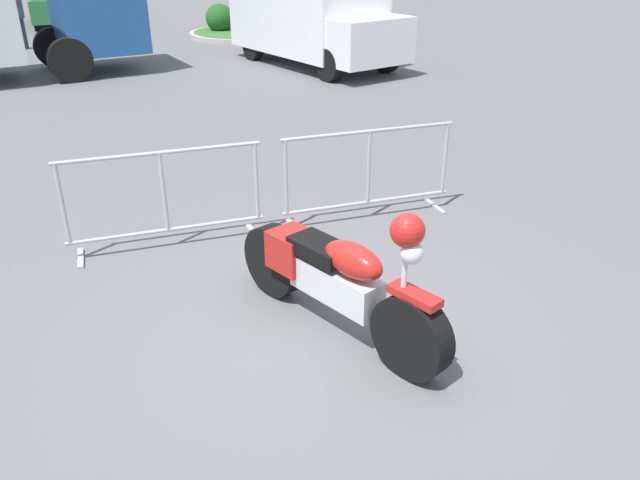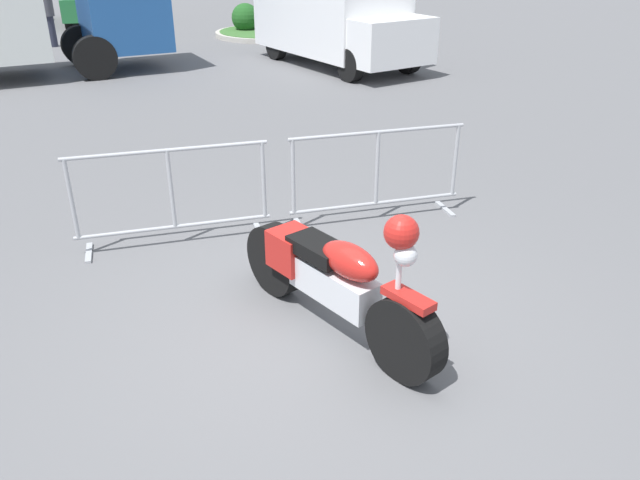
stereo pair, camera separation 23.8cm
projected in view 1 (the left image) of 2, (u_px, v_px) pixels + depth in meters
name	position (u px, v px, depth m)	size (l,w,h in m)	color
ground_plane	(315.00, 333.00, 5.24)	(120.00, 120.00, 0.00)	#5B5B5E
motorcycle	(336.00, 278.00, 5.09)	(1.08, 2.17, 1.29)	black
crowd_barrier_near	(165.00, 199.00, 6.43)	(2.05, 0.44, 1.07)	#9EA0A5
crowd_barrier_far	(368.00, 174.00, 7.10)	(2.05, 0.44, 1.07)	#9EA0A5
delivery_van	(311.00, 13.00, 15.24)	(3.36, 5.35, 2.31)	white
parked_car_green	(58.00, 2.00, 22.21)	(1.95, 4.49, 1.51)	#236B38
pedestrian	(18.00, 15.00, 17.48)	(0.46, 0.46, 1.69)	#262838
planter_island	(244.00, 25.00, 20.21)	(3.46, 3.46, 1.01)	#ADA89E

